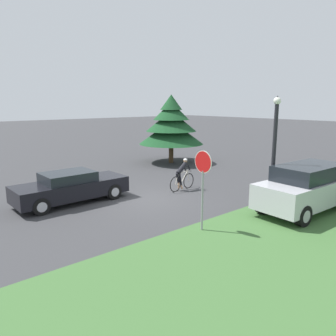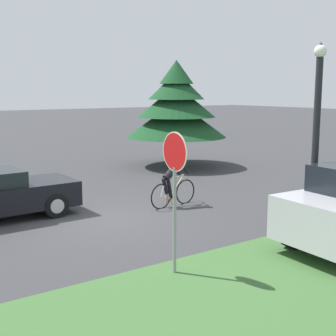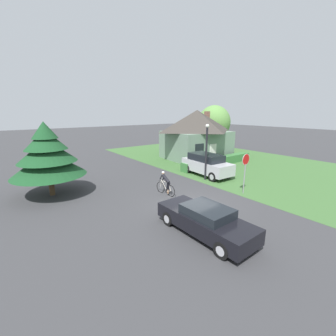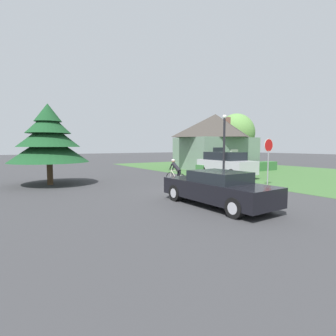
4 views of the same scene
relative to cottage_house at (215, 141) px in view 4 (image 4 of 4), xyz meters
name	(u,v)px [view 4 (image 4 of 4)]	position (x,y,z in m)	size (l,w,h in m)	color
ground_plane	(203,192)	(-9.95, -9.80, -2.86)	(140.00, 140.00, 0.00)	#38383A
grass_verge_right	(276,172)	(1.75, -5.80, -2.85)	(16.00, 36.00, 0.01)	#3D6633
cottage_house	(215,141)	(0.00, 0.00, 0.00)	(7.74, 6.57, 5.50)	slate
hedge_row	(240,168)	(-0.78, -4.03, -2.44)	(9.30, 0.90, 0.83)	#387038
sedan_left_lane	(217,189)	(-11.52, -12.44, -2.19)	(1.88, 4.79, 1.35)	black
cyclist	(176,173)	(-9.96, -7.41, -2.12)	(0.44, 1.75, 1.56)	black
parked_suv_right	(225,164)	(-4.43, -5.86, -1.90)	(2.13, 4.67, 1.86)	#B7B7BC
stop_sign	(268,153)	(-5.70, -10.43, -0.93)	(0.74, 0.07, 2.71)	gray
street_lamp	(224,143)	(-5.45, -6.70, -0.32)	(0.28, 0.28, 4.49)	black
conifer_tall_near	(49,140)	(-15.98, -2.91, -0.18)	(4.52, 4.52, 4.78)	#4C3823
deciduous_tree_right	(236,133)	(5.54, 2.31, 1.00)	(4.37, 4.37, 6.16)	#4C3823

